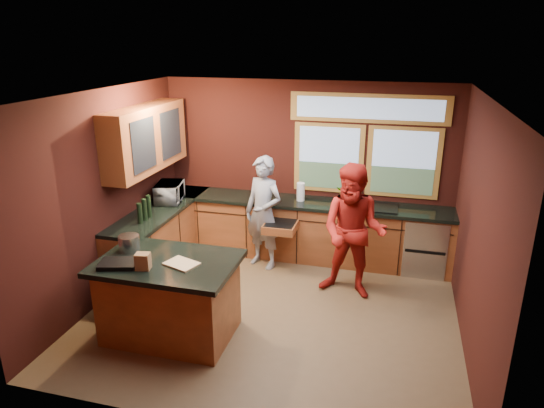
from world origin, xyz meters
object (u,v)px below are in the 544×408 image
at_px(island, 170,298).
at_px(stock_pot, 129,243).
at_px(person_grey, 264,213).
at_px(cutting_board, 182,264).
at_px(person_red, 353,232).

relative_size(island, stock_pot, 6.46).
distance_m(person_grey, cutting_board, 2.10).
bearing_deg(island, stock_pot, 164.74).
relative_size(person_grey, stock_pot, 7.05).
distance_m(person_grey, person_red, 1.47).
bearing_deg(stock_pot, person_grey, 59.58).
bearing_deg(person_grey, cutting_board, -77.95).
relative_size(cutting_board, stock_pot, 1.46).
bearing_deg(person_red, cutting_board, -129.20).
xyz_separation_m(person_red, cutting_board, (-1.71, -1.52, 0.05)).
bearing_deg(person_red, person_grey, 167.51).
bearing_deg(cutting_board, island, 165.96).
bearing_deg(stock_pot, island, -15.26).
distance_m(island, stock_pot, 0.80).
bearing_deg(person_grey, island, -83.60).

